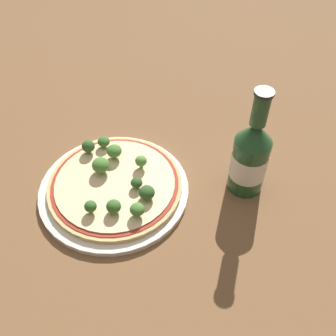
% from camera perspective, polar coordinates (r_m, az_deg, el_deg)
% --- Properties ---
extents(ground_plane, '(3.00, 3.00, 0.00)m').
position_cam_1_polar(ground_plane, '(0.78, -5.96, -2.39)').
color(ground_plane, brown).
extents(plate, '(0.29, 0.29, 0.01)m').
position_cam_1_polar(plate, '(0.77, -7.83, -3.15)').
color(plate, silver).
rests_on(plate, ground_plane).
extents(pizza, '(0.26, 0.26, 0.01)m').
position_cam_1_polar(pizza, '(0.76, -7.59, -2.49)').
color(pizza, tan).
rests_on(pizza, plate).
extents(broccoli_floret_0, '(0.03, 0.03, 0.03)m').
position_cam_1_polar(broccoli_floret_0, '(0.76, -9.73, 0.41)').
color(broccoli_floret_0, '#7A9E5B').
rests_on(broccoli_floret_0, pizza).
extents(broccoli_floret_1, '(0.03, 0.03, 0.03)m').
position_cam_1_polar(broccoli_floret_1, '(0.81, -11.49, 3.10)').
color(broccoli_floret_1, '#7A9E5B').
rests_on(broccoli_floret_1, pizza).
extents(broccoli_floret_2, '(0.03, 0.03, 0.03)m').
position_cam_1_polar(broccoli_floret_2, '(0.69, -4.48, -6.03)').
color(broccoli_floret_2, '#7A9E5B').
rests_on(broccoli_floret_2, pizza).
extents(broccoli_floret_3, '(0.03, 0.03, 0.03)m').
position_cam_1_polar(broccoli_floret_3, '(0.70, -7.89, -5.55)').
color(broccoli_floret_3, '#7A9E5B').
rests_on(broccoli_floret_3, pizza).
extents(broccoli_floret_4, '(0.03, 0.03, 0.03)m').
position_cam_1_polar(broccoli_floret_4, '(0.72, -2.88, -3.46)').
color(broccoli_floret_4, '#7A9E5B').
rests_on(broccoli_floret_4, pizza).
extents(broccoli_floret_5, '(0.02, 0.02, 0.03)m').
position_cam_1_polar(broccoli_floret_5, '(0.71, -11.18, -5.50)').
color(broccoli_floret_5, '#7A9E5B').
rests_on(broccoli_floret_5, pizza).
extents(broccoli_floret_6, '(0.03, 0.03, 0.03)m').
position_cam_1_polar(broccoli_floret_6, '(0.79, -7.82, 2.46)').
color(broccoli_floret_6, '#7A9E5B').
rests_on(broccoli_floret_6, pizza).
extents(broccoli_floret_7, '(0.02, 0.02, 0.02)m').
position_cam_1_polar(broccoli_floret_7, '(0.82, -9.31, 3.79)').
color(broccoli_floret_7, '#7A9E5B').
rests_on(broccoli_floret_7, pizza).
extents(broccoli_floret_8, '(0.02, 0.02, 0.03)m').
position_cam_1_polar(broccoli_floret_8, '(0.76, -3.82, 0.88)').
color(broccoli_floret_8, '#7A9E5B').
rests_on(broccoli_floret_8, pizza).
extents(broccoli_floret_9, '(0.02, 0.02, 0.02)m').
position_cam_1_polar(broccoli_floret_9, '(0.73, -4.42, -2.06)').
color(broccoli_floret_9, '#7A9E5B').
rests_on(broccoli_floret_9, pizza).
extents(beer_bottle, '(0.07, 0.07, 0.23)m').
position_cam_1_polar(beer_bottle, '(0.73, 11.84, 1.66)').
color(beer_bottle, '#234C28').
rests_on(beer_bottle, ground_plane).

